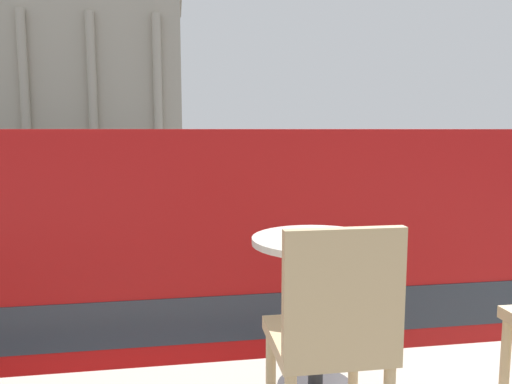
# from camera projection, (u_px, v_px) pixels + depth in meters

# --- Properties ---
(double_decker_bus) EXTENTS (10.55, 2.67, 4.25)m
(double_decker_bus) POSITION_uv_depth(u_px,v_px,m) (22.00, 299.00, 5.58)
(double_decker_bus) COLOR black
(double_decker_bus) RESTS_ON ground_plane
(cafe_dining_table) EXTENTS (0.60, 0.60, 0.73)m
(cafe_dining_table) POSITION_uv_depth(u_px,v_px,m) (317.00, 279.00, 2.28)
(cafe_dining_table) COLOR #2D2D30
(cafe_dining_table) RESTS_ON cafe_floor_slab
(cafe_chair_0) EXTENTS (0.40, 0.40, 0.91)m
(cafe_chair_0) POSITION_uv_depth(u_px,v_px,m) (332.00, 334.00, 1.72)
(cafe_chair_0) COLOR tan
(cafe_chair_0) RESTS_ON cafe_floor_slab
(plaza_building_left) EXTENTS (24.90, 15.39, 19.16)m
(plaza_building_left) POSITION_uv_depth(u_px,v_px,m) (73.00, 82.00, 56.89)
(plaza_building_left) COLOR #B2A893
(plaza_building_left) RESTS_ON ground_plane
(traffic_light_near) EXTENTS (0.42, 0.24, 3.83)m
(traffic_light_near) POSITION_uv_depth(u_px,v_px,m) (44.00, 192.00, 13.81)
(traffic_light_near) COLOR black
(traffic_light_near) RESTS_ON ground_plane
(traffic_light_mid) EXTENTS (0.42, 0.24, 3.23)m
(traffic_light_mid) POSITION_uv_depth(u_px,v_px,m) (186.00, 179.00, 21.10)
(traffic_light_mid) COLOR black
(traffic_light_mid) RESTS_ON ground_plane
(traffic_light_far) EXTENTS (0.42, 0.24, 3.67)m
(traffic_light_far) POSITION_uv_depth(u_px,v_px,m) (176.00, 162.00, 27.87)
(traffic_light_far) COLOR black
(traffic_light_far) RESTS_ON ground_plane
(car_black) EXTENTS (4.20, 1.93, 1.35)m
(car_black) POSITION_uv_depth(u_px,v_px,m) (205.00, 222.00, 19.07)
(car_black) COLOR black
(car_black) RESTS_ON ground_plane
(car_maroon) EXTENTS (4.20, 1.93, 1.35)m
(car_maroon) POSITION_uv_depth(u_px,v_px,m) (328.00, 209.00, 22.18)
(car_maroon) COLOR black
(car_maroon) RESTS_ON ground_plane
(pedestrian_yellow) EXTENTS (0.32, 0.32, 1.60)m
(pedestrian_yellow) POSITION_uv_depth(u_px,v_px,m) (5.00, 199.00, 23.87)
(pedestrian_yellow) COLOR #282B33
(pedestrian_yellow) RESTS_ON ground_plane
(pedestrian_white) EXTENTS (0.32, 0.32, 1.78)m
(pedestrian_white) POSITION_uv_depth(u_px,v_px,m) (162.00, 179.00, 32.36)
(pedestrian_white) COLOR #282B33
(pedestrian_white) RESTS_ON ground_plane
(pedestrian_red) EXTENTS (0.32, 0.32, 1.64)m
(pedestrian_red) POSITION_uv_depth(u_px,v_px,m) (67.00, 251.00, 13.61)
(pedestrian_red) COLOR #282B33
(pedestrian_red) RESTS_ON ground_plane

